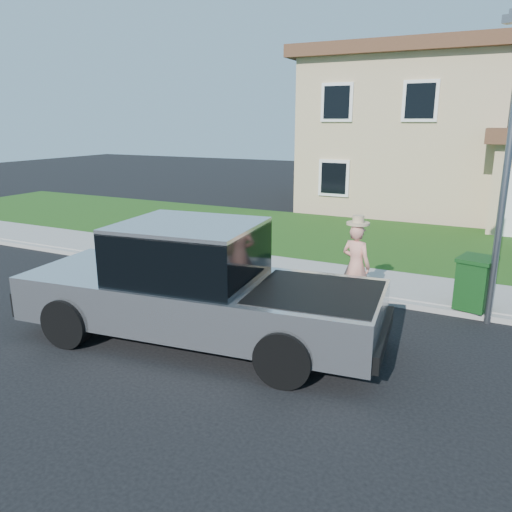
{
  "coord_description": "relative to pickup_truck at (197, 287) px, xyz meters",
  "views": [
    {
      "loc": [
        4.17,
        -7.56,
        3.87
      ],
      "look_at": [
        -0.23,
        1.27,
        1.2
      ],
      "focal_mm": 35.0,
      "sensor_mm": 36.0,
      "label": 1
    }
  ],
  "objects": [
    {
      "name": "lawn",
      "position": [
        1.53,
        8.98,
        -0.96
      ],
      "size": [
        40.0,
        7.0,
        0.1
      ],
      "primitive_type": "cube",
      "color": "#1D4614",
      "rests_on": "ground"
    },
    {
      "name": "trash_bin",
      "position": [
        4.38,
        3.58,
        -0.32
      ],
      "size": [
        0.81,
        0.89,
        1.07
      ],
      "rotation": [
        0.0,
        0.0,
        -0.23
      ],
      "color": "#0F3812",
      "rests_on": "sidewalk"
    },
    {
      "name": "curb",
      "position": [
        1.53,
        3.38,
        -0.95
      ],
      "size": [
        40.0,
        0.2,
        0.12
      ],
      "primitive_type": "cube",
      "color": "gray",
      "rests_on": "ground"
    },
    {
      "name": "pickup_truck",
      "position": [
        0.0,
        0.0,
        0.0
      ],
      "size": [
        6.8,
        2.94,
        2.17
      ],
      "rotation": [
        0.0,
        0.0,
        0.11
      ],
      "color": "black",
      "rests_on": "ground"
    },
    {
      "name": "ground",
      "position": [
        0.53,
        0.48,
        -1.01
      ],
      "size": [
        80.0,
        80.0,
        0.0
      ],
      "primitive_type": "plane",
      "color": "black",
      "rests_on": "ground"
    },
    {
      "name": "house",
      "position": [
        1.84,
        16.86,
        2.16
      ],
      "size": [
        14.0,
        11.3,
        6.85
      ],
      "color": "tan",
      "rests_on": "ground"
    },
    {
      "name": "street_lamp",
      "position": [
        4.68,
        3.17,
        2.21
      ],
      "size": [
        0.43,
        0.73,
        5.64
      ],
      "rotation": [
        0.0,
        0.0,
        -0.36
      ],
      "color": "slate",
      "rests_on": "ground"
    },
    {
      "name": "sidewalk",
      "position": [
        1.53,
        4.48,
        -0.94
      ],
      "size": [
        40.0,
        2.0,
        0.15
      ],
      "primitive_type": "cube",
      "color": "gray",
      "rests_on": "ground"
    },
    {
      "name": "woman",
      "position": [
        2.05,
        2.99,
        -0.07
      ],
      "size": [
        0.75,
        0.59,
        1.98
      ],
      "rotation": [
        0.0,
        0.0,
        2.87
      ],
      "color": "#E4927D",
      "rests_on": "ground"
    }
  ]
}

